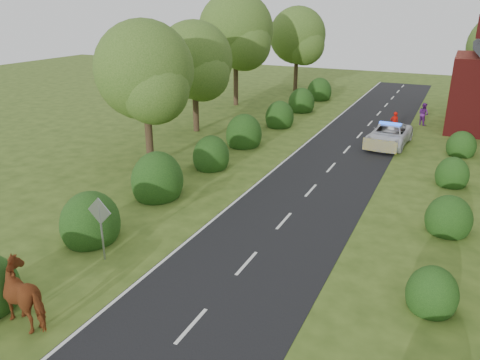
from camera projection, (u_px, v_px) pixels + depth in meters
The scene contains 14 objects.
ground at pixel (191, 326), 14.04m from camera, with size 120.00×120.00×0.00m, color #364C19.
road at pixel (326, 173), 26.72m from camera, with size 6.00×70.00×0.02m, color black.
road_markings at pixel (288, 180), 25.60m from camera, with size 4.96×70.00×0.01m.
hedgerow_left at pixel (198, 162), 26.26m from camera, with size 2.75×50.41×3.00m.
hedgerow_right at pixel (450, 209), 20.68m from camera, with size 2.10×45.78×2.10m.
tree_left_a at pixel (147, 75), 26.07m from camera, with size 5.74×5.60×8.38m.
tree_left_b at pixel (196, 63), 33.54m from camera, with size 5.74×5.60×8.07m.
tree_left_c at pixel (238, 34), 42.02m from camera, with size 6.97×6.80×10.22m.
tree_left_d at pixel (299, 38), 49.82m from camera, with size 6.15×6.00×8.89m.
road_sign at pixel (100, 220), 17.14m from camera, with size 1.06×0.08×2.53m.
cow at pixel (29, 297), 14.05m from camera, with size 1.22×2.31×1.64m, color brown.
police_van at pixel (389, 135), 31.67m from camera, with size 2.72×5.38×1.59m.
pedestrian_red at pixel (394, 123), 34.53m from camera, with size 0.60×0.39×1.64m, color #BD0D06.
pedestrian_purple at pixel (423, 114), 36.99m from camera, with size 0.86×0.67×1.77m, color #62207D.
Camera 1 is at (6.27, -9.83, 9.09)m, focal length 35.00 mm.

